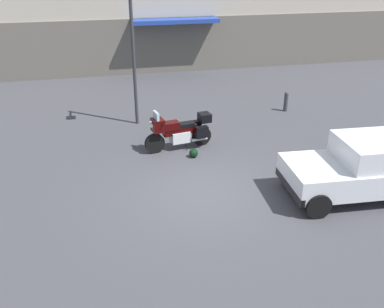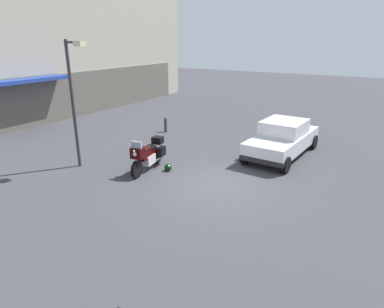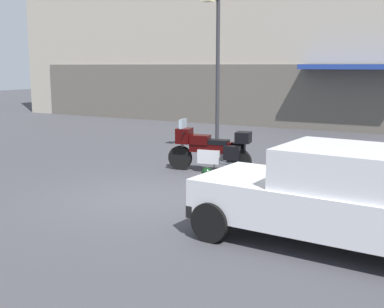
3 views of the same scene
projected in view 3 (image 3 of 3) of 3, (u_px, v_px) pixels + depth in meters
name	position (u px, v px, depth m)	size (l,w,h in m)	color
ground_plane	(152.00, 198.00, 10.45)	(80.00, 80.00, 0.00)	#38383D
motorcycle	(211.00, 148.00, 12.95)	(2.25, 0.93, 1.36)	black
helmet	(207.00, 173.00, 12.27)	(0.28, 0.28, 0.28)	black
car_sedan_far	(343.00, 198.00, 7.48)	(4.67, 2.20, 1.56)	silver
streetlamp_curbside	(216.00, 60.00, 15.18)	(0.28, 0.94, 4.81)	#2D2D33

